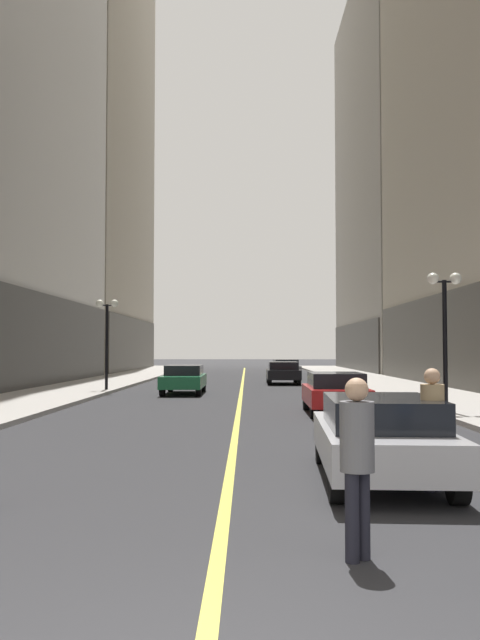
{
  "coord_description": "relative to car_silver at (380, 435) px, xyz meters",
  "views": [
    {
      "loc": [
        0.29,
        -3.79,
        2.06
      ],
      "look_at": [
        -0.07,
        29.53,
        3.52
      ],
      "focal_mm": 37.58,
      "sensor_mm": 36.0,
      "label": 1
    }
  ],
  "objects": [
    {
      "name": "car_grey",
      "position": [
        0.71,
        38.46,
        0.0
      ],
      "size": [
        2.08,
        4.5,
        1.32
      ],
      "color": "slate",
      "rests_on": "ground"
    },
    {
      "name": "car_red",
      "position": [
        0.72,
        10.76,
        -0.0
      ],
      "size": [
        1.86,
        4.08,
        1.32
      ],
      "color": "#B21919",
      "rests_on": "ground"
    },
    {
      "name": "car_black",
      "position": [
        0.05,
        29.19,
        0.0
      ],
      "size": [
        1.93,
        4.33,
        1.32
      ],
      "color": "black",
      "rests_on": "ground"
    },
    {
      "name": "street_lamp_right_mid",
      "position": [
        4.04,
        10.22,
        2.54
      ],
      "size": [
        1.06,
        0.36,
        4.43
      ],
      "color": "black",
      "rests_on": "ground"
    },
    {
      "name": "car_green",
      "position": [
        -4.99,
        20.43,
        0.0
      ],
      "size": [
        1.83,
        4.51,
        1.32
      ],
      "color": "#196038",
      "rests_on": "ground"
    },
    {
      "name": "lane_centre_stripe",
      "position": [
        -2.36,
        28.29,
        -0.72
      ],
      "size": [
        0.16,
        70.0,
        0.01
      ],
      "primitive_type": "cube",
      "color": "#E5D64C",
      "rests_on": "ground"
    },
    {
      "name": "car_silver",
      "position": [
        0.0,
        0.0,
        0.0
      ],
      "size": [
        2.04,
        4.56,
        1.32
      ],
      "color": "#B7B7BC",
      "rests_on": "ground"
    },
    {
      "name": "ground_plane",
      "position": [
        -2.36,
        28.29,
        -0.72
      ],
      "size": [
        200.0,
        200.0,
        0.0
      ],
      "primitive_type": "plane",
      "color": "#2D2D30"
    },
    {
      "name": "street_lamp_left_far",
      "position": [
        -8.76,
        21.27,
        2.54
      ],
      "size": [
        1.06,
        0.36,
        4.43
      ],
      "color": "black",
      "rests_on": "ground"
    },
    {
      "name": "sidewalk_left",
      "position": [
        -10.61,
        28.29,
        -0.64
      ],
      "size": [
        4.5,
        78.0,
        0.15
      ],
      "primitive_type": "cube",
      "color": "#ADA8A0",
      "rests_on": "ground"
    },
    {
      "name": "building_left_far",
      "position": [
        -19.67,
        53.29,
        25.43
      ],
      "size": [
        13.83,
        26.0,
        52.46
      ],
      "color": "#B7AD99",
      "rests_on": "ground"
    },
    {
      "name": "sidewalk_right",
      "position": [
        5.89,
        28.29,
        -0.64
      ],
      "size": [
        4.5,
        78.0,
        0.15
      ],
      "primitive_type": "cube",
      "color": "#ADA8A0",
      "rests_on": "ground"
    },
    {
      "name": "pedestrian_in_grey_suit",
      "position": [
        -0.99,
        -3.89,
        0.32
      ],
      "size": [
        0.48,
        0.48,
        1.78
      ],
      "color": "black",
      "rests_on": "ground"
    },
    {
      "name": "pedestrian_in_tan_trench",
      "position": [
        0.62,
        -0.73,
        0.32
      ],
      "size": [
        0.47,
        0.47,
        1.78
      ],
      "color": "black",
      "rests_on": "ground"
    },
    {
      "name": "building_right_far",
      "position": [
        14.22,
        53.29,
        18.02
      ],
      "size": [
        12.35,
        26.0,
        37.63
      ],
      "color": "#A8A399",
      "rests_on": "ground"
    }
  ]
}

